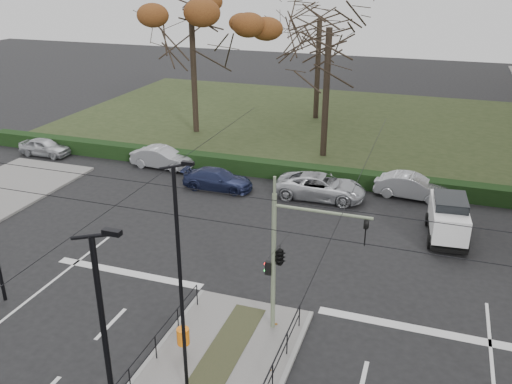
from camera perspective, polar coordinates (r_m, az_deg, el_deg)
park at (r=47.33m, az=3.73°, el=7.59°), size 38.00×26.00×0.10m
hedge at (r=35.02m, az=-2.12°, el=2.88°), size 38.00×1.00×1.00m
catenary at (r=17.44m, az=-3.73°, el=-8.31°), size 20.00×34.00×6.00m
traffic_light at (r=18.76m, az=2.78°, el=-6.56°), size 3.61×2.06×5.31m
litter_bin at (r=18.91m, az=-7.68°, el=-14.86°), size 0.43×0.43×1.10m
streetlamp_median_far at (r=15.67m, az=-7.88°, el=-9.74°), size 0.64×0.13×7.68m
parked_car_first at (r=40.89m, az=-21.36°, el=4.43°), size 3.66×1.49×1.25m
parked_car_second at (r=36.25m, az=-9.83°, el=3.57°), size 4.28×1.71×1.38m
parked_car_third at (r=32.38m, az=-4.04°, el=1.35°), size 4.26×1.80×1.22m
parked_car_fourth at (r=31.20m, az=6.85°, el=0.58°), size 5.15×2.49×1.41m
white_van at (r=27.87m, az=19.59°, el=-2.49°), size 2.11×4.06×2.17m
rust_tree at (r=42.34m, az=-6.87°, el=18.61°), size 9.53×9.53×12.30m
bare_tree_center at (r=46.62m, az=6.70°, el=16.95°), size 8.19×8.19×11.03m
bare_tree_near at (r=36.61m, az=7.68°, el=15.81°), size 6.31×6.31×11.46m
parked_car_fifth at (r=32.31m, az=16.09°, el=0.57°), size 4.29×1.81×1.38m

